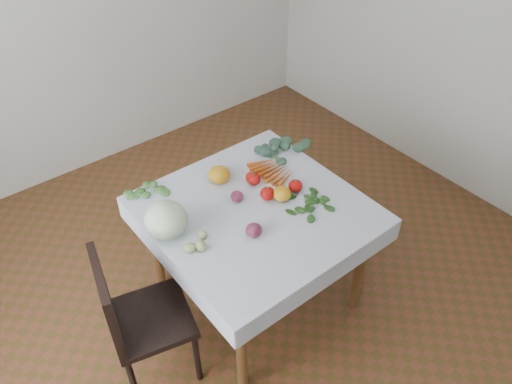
# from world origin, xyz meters

# --- Properties ---
(ground) EXTENTS (4.00, 4.00, 0.00)m
(ground) POSITION_xyz_m (0.00, 0.00, 0.00)
(ground) COLOR brown
(back_wall) EXTENTS (4.00, 0.04, 2.70)m
(back_wall) POSITION_xyz_m (0.00, 2.00, 1.35)
(back_wall) COLOR silver
(back_wall) RESTS_ON ground
(table) EXTENTS (1.00, 1.00, 0.75)m
(table) POSITION_xyz_m (0.00, 0.00, 0.65)
(table) COLOR brown
(table) RESTS_ON ground
(tablecloth) EXTENTS (1.12, 1.12, 0.01)m
(tablecloth) POSITION_xyz_m (0.00, 0.00, 0.75)
(tablecloth) COLOR white
(tablecloth) RESTS_ON table
(chair) EXTENTS (0.49, 0.49, 0.89)m
(chair) POSITION_xyz_m (-0.81, -0.03, 0.51)
(chair) COLOR black
(chair) RESTS_ON ground
(cabbage) EXTENTS (0.29, 0.29, 0.20)m
(cabbage) POSITION_xyz_m (-0.48, 0.13, 0.86)
(cabbage) COLOR #B1C8A7
(cabbage) RESTS_ON tablecloth
(tomato_a) EXTENTS (0.10, 0.10, 0.07)m
(tomato_a) POSITION_xyz_m (0.13, 0.20, 0.79)
(tomato_a) COLOR #AB0E0B
(tomato_a) RESTS_ON tablecloth
(tomato_b) EXTENTS (0.10, 0.10, 0.07)m
(tomato_b) POSITION_xyz_m (0.27, -0.02, 0.79)
(tomato_b) COLOR #AB0E0B
(tomato_b) RESTS_ON tablecloth
(tomato_c) EXTENTS (0.11, 0.11, 0.08)m
(tomato_c) POSITION_xyz_m (0.10, 0.02, 0.79)
(tomato_c) COLOR #AB0E0B
(tomato_c) RESTS_ON tablecloth
(tomato_d) EXTENTS (0.09, 0.09, 0.07)m
(tomato_d) POSITION_xyz_m (0.13, 0.18, 0.79)
(tomato_d) COLOR #AB0E0B
(tomato_d) RESTS_ON tablecloth
(heirloom_back) EXTENTS (0.16, 0.16, 0.09)m
(heirloom_back) POSITION_xyz_m (-0.02, 0.32, 0.80)
(heirloom_back) COLOR orange
(heirloom_back) RESTS_ON tablecloth
(heirloom_front) EXTENTS (0.13, 0.13, 0.08)m
(heirloom_front) POSITION_xyz_m (0.17, -0.03, 0.79)
(heirloom_front) COLOR orange
(heirloom_front) RESTS_ON tablecloth
(onion_a) EXTENTS (0.08, 0.08, 0.06)m
(onion_a) POSITION_xyz_m (-0.04, 0.12, 0.79)
(onion_a) COLOR #5D1A34
(onion_a) RESTS_ON tablecloth
(onion_b) EXTENTS (0.09, 0.09, 0.07)m
(onion_b) POSITION_xyz_m (-0.14, -0.16, 0.79)
(onion_b) COLOR #5D1A34
(onion_b) RESTS_ON tablecloth
(tomatillo_cluster) EXTENTS (0.08, 0.12, 0.05)m
(tomatillo_cluster) POSITION_xyz_m (-0.43, -0.04, 0.78)
(tomatillo_cluster) COLOR #C4D078
(tomatillo_cluster) RESTS_ON tablecloth
(carrot_bunch) EXTENTS (0.19, 0.29, 0.03)m
(carrot_bunch) POSITION_xyz_m (0.28, 0.19, 0.77)
(carrot_bunch) COLOR #D95618
(carrot_bunch) RESTS_ON tablecloth
(kale_bunch) EXTENTS (0.30, 0.29, 0.04)m
(kale_bunch) POSITION_xyz_m (0.48, 0.29, 0.78)
(kale_bunch) COLOR #375B44
(kale_bunch) RESTS_ON tablecloth
(basil_bunch) EXTENTS (0.27, 0.20, 0.01)m
(basil_bunch) POSITION_xyz_m (0.24, -0.15, 0.76)
(basil_bunch) COLOR #244D18
(basil_bunch) RESTS_ON tablecloth
(dill_bunch) EXTENTS (0.21, 0.19, 0.02)m
(dill_bunch) POSITION_xyz_m (-0.42, 0.48, 0.77)
(dill_bunch) COLOR #467D39
(dill_bunch) RESTS_ON tablecloth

